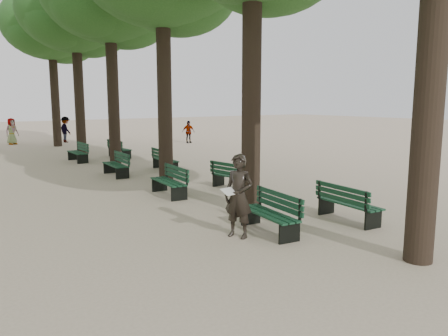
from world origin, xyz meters
TOP-DOWN VIEW (x-y plane):
  - ground at (0.00, 0.00)m, footprint 120.00×120.00m
  - tree_central_4 at (1.50, 18.00)m, footprint 6.00×6.00m
  - tree_central_5 at (1.50, 23.00)m, footprint 6.00×6.00m
  - bench_left_0 at (0.37, 0.92)m, footprint 0.80×1.86m
  - bench_left_1 at (0.37, 5.67)m, footprint 0.73×1.84m
  - bench_left_2 at (0.37, 10.08)m, footprint 0.68×1.83m
  - bench_left_3 at (0.37, 15.02)m, footprint 0.59×1.81m
  - bench_right_0 at (2.63, 0.53)m, footprint 0.74×1.85m
  - bench_right_1 at (2.63, 5.29)m, footprint 0.80×1.86m
  - bench_right_2 at (2.63, 10.23)m, footprint 0.75×1.85m
  - bench_right_3 at (2.63, 15.32)m, footprint 0.67×1.83m
  - man_with_map at (-0.37, 1.08)m, footprint 0.75×0.82m
  - pedestrian_b at (2.67, 25.32)m, footprint 0.54×1.22m
  - pedestrian_c at (9.56, 20.01)m, footprint 0.94×0.44m
  - pedestrian_d at (-0.70, 25.92)m, footprint 0.94×0.65m

SIDE VIEW (x-z plane):
  - ground at x=0.00m, z-range 0.00..0.00m
  - bench_left_0 at x=0.37m, z-range -0.19..0.73m
  - bench_left_1 at x=0.37m, z-range -0.19..0.73m
  - bench_left_2 at x=0.37m, z-range -0.19..0.73m
  - bench_left_3 at x=0.37m, z-range -0.19..0.73m
  - bench_right_0 at x=2.63m, z-range -0.19..0.73m
  - bench_right_1 at x=2.63m, z-range -0.19..0.73m
  - bench_right_2 at x=2.63m, z-range -0.19..0.73m
  - bench_right_3 at x=2.63m, z-range -0.19..0.73m
  - pedestrian_c at x=9.56m, z-range 0.00..1.55m
  - pedestrian_d at x=-0.70m, z-range 0.00..1.77m
  - pedestrian_b at x=2.67m, z-range 0.00..1.82m
  - man_with_map at x=-0.37m, z-range 0.00..1.83m
  - tree_central_4 at x=1.50m, z-range 2.68..12.63m
  - tree_central_5 at x=1.50m, z-range 2.68..12.63m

